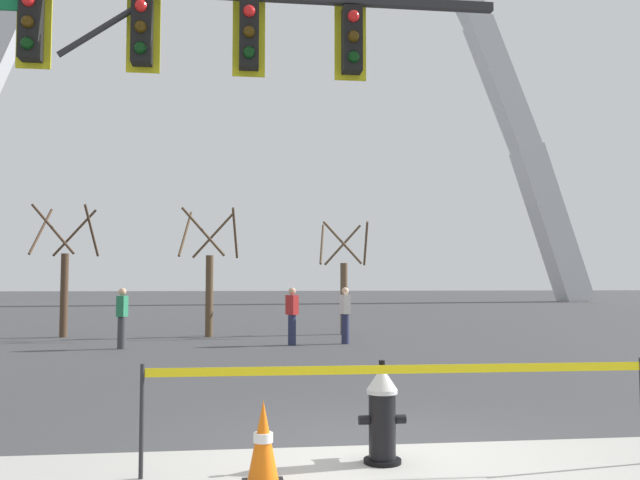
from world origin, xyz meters
The scene contains 12 objects.
ground_plane centered at (0.00, 0.00, 0.00)m, with size 240.00×240.00×0.00m, color #3D3D3F.
fire_hydrant centered at (-0.08, -0.42, 0.47)m, with size 0.46×0.48×0.99m.
caution_tape_barrier centered at (0.04, -0.72, 0.68)m, with size 4.76×0.12×1.02m.
traffic_cone_by_hydrant centered at (-1.25, -1.00, 0.36)m, with size 0.36×0.36×0.73m.
traffic_signal_gantry centered at (-3.18, 1.94, 4.40)m, with size 7.82×0.44×6.00m.
monument_arch centered at (0.00, 48.35, 21.22)m, with size 58.08×2.36×47.98m.
tree_far_left centered at (-6.98, 15.13, 1.85)m, with size 1.92×1.93×4.16m.
tree_left_mid centered at (-2.41, 14.70, 1.81)m, with size 1.88×1.89×4.07m.
tree_center_left centered at (2.02, 15.18, 1.66)m, with size 1.73×1.74×3.73m.
pedestrian_walking_left centered at (0.00, 11.59, 0.82)m, with size 0.36×0.39×1.59m.
pedestrian_standing_center centered at (1.53, 11.81, 0.82)m, with size 0.26×0.37×1.59m.
pedestrian_walking_right centered at (-4.50, 11.13, 0.82)m, with size 0.26×0.37×1.59m.
Camera 1 is at (-1.47, -6.81, 1.75)m, focal length 37.26 mm.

